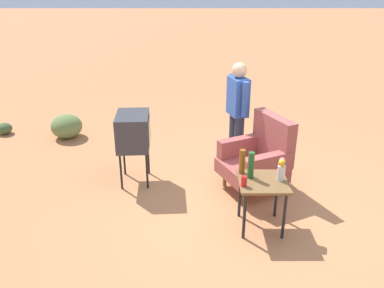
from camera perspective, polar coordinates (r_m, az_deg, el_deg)
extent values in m
plane|color=#C17A4C|center=(5.43, 6.64, -7.89)|extent=(60.00, 60.00, 0.00)
cylinder|color=brown|center=(5.68, 4.72, -5.05)|extent=(0.05, 0.05, 0.22)
cylinder|color=brown|center=(5.29, 7.60, -7.52)|extent=(0.05, 0.05, 0.22)
cylinder|color=brown|center=(5.93, 9.20, -3.94)|extent=(0.05, 0.05, 0.22)
cylinder|color=brown|center=(5.56, 12.26, -6.20)|extent=(0.05, 0.05, 0.22)
cube|color=#9E4C47|center=(5.51, 8.58, -3.72)|extent=(1.01, 1.01, 0.20)
cube|color=#9E4C47|center=(5.51, 11.62, 0.85)|extent=(0.76, 0.47, 0.64)
cube|color=#9E4C47|center=(5.65, 6.94, -0.32)|extent=(0.42, 0.68, 0.26)
cube|color=#9E4C47|center=(5.17, 10.67, -2.91)|extent=(0.42, 0.68, 0.26)
cylinder|color=black|center=(4.94, 6.90, -7.34)|extent=(0.04, 0.04, 0.60)
cylinder|color=black|center=(4.56, 7.54, -10.22)|extent=(0.04, 0.04, 0.60)
cylinder|color=black|center=(5.01, 12.03, -7.22)|extent=(0.04, 0.04, 0.60)
cylinder|color=black|center=(4.64, 13.11, -10.04)|extent=(0.04, 0.04, 0.60)
cube|color=brown|center=(4.63, 10.17, -5.37)|extent=(0.56, 0.56, 0.03)
cylinder|color=black|center=(5.56, -6.49, -3.84)|extent=(0.03, 0.03, 0.55)
cylinder|color=black|center=(5.96, -6.29, -1.89)|extent=(0.03, 0.03, 0.55)
cylinder|color=black|center=(5.60, -10.18, -3.90)|extent=(0.03, 0.03, 0.55)
cylinder|color=black|center=(5.99, -9.74, -1.96)|extent=(0.03, 0.03, 0.55)
cube|color=#333338|center=(5.56, -8.48, 1.89)|extent=(0.62, 0.47, 0.48)
cube|color=#383D3F|center=(5.55, -6.16, 1.95)|extent=(0.42, 0.04, 0.34)
cylinder|color=#2D3347|center=(6.20, 5.96, 0.76)|extent=(0.14, 0.14, 0.86)
cylinder|color=#2D3347|center=(6.03, 6.70, 0.06)|extent=(0.14, 0.14, 0.86)
cube|color=#3356A8|center=(5.88, 6.63, 6.79)|extent=(0.41, 0.32, 0.56)
cylinder|color=#3356A8|center=(6.08, 5.73, 7.68)|extent=(0.09, 0.09, 0.50)
cylinder|color=#3356A8|center=(5.66, 7.63, 6.38)|extent=(0.09, 0.09, 0.50)
sphere|color=#DBAD84|center=(5.78, 6.82, 10.50)|extent=(0.22, 0.22, 0.22)
cylinder|color=#1E5623|center=(4.59, 8.47, -3.03)|extent=(0.07, 0.07, 0.32)
cylinder|color=brown|center=(4.68, 7.23, -2.52)|extent=(0.07, 0.07, 0.30)
cylinder|color=red|center=(4.45, 7.49, -5.31)|extent=(0.07, 0.07, 0.12)
cylinder|color=silver|center=(4.63, 12.69, -4.07)|extent=(0.09, 0.09, 0.18)
sphere|color=yellow|center=(4.57, 12.85, -2.51)|extent=(0.07, 0.07, 0.07)
sphere|color=#E04C66|center=(4.61, 12.86, -2.29)|extent=(0.07, 0.07, 0.07)
sphere|color=orange|center=(4.54, 12.75, -2.71)|extent=(0.07, 0.07, 0.07)
ellipsoid|color=olive|center=(7.62, -17.59, 2.44)|extent=(0.56, 0.56, 0.43)
ellipsoid|color=#475B33|center=(8.25, -25.37, 2.02)|extent=(0.28, 0.28, 0.21)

